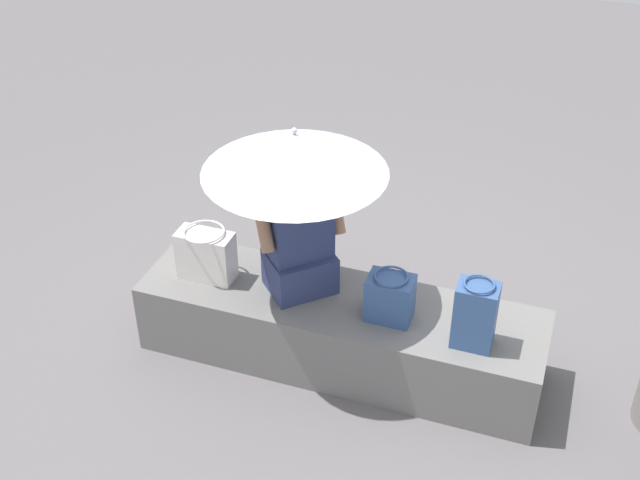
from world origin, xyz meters
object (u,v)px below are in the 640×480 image
parasol (295,153)px  shoulder_bag_spare (206,254)px  handbag_black (475,315)px  tote_bag_canvas (390,297)px  person_seated (299,228)px

parasol → shoulder_bag_spare: parasol is taller
handbag_black → tote_bag_canvas: bearing=172.5°
person_seated → parasol: (0.01, -0.07, 0.47)m
tote_bag_canvas → shoulder_bag_spare: shoulder_bag_spare is taller
handbag_black → shoulder_bag_spare: 1.49m
parasol → handbag_black: size_ratio=2.65×
parasol → handbag_black: bearing=-4.4°
handbag_black → parasol: bearing=175.6°
parasol → shoulder_bag_spare: 0.89m
parasol → person_seated: bearing=97.9°
tote_bag_canvas → shoulder_bag_spare: 1.04m
parasol → handbag_black: parasol is taller
tote_bag_canvas → person_seated: bearing=170.8°
shoulder_bag_spare → parasol: bearing=0.6°
shoulder_bag_spare → handbag_black: bearing=-2.6°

